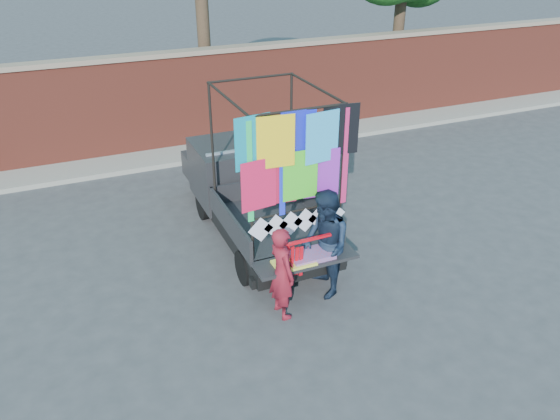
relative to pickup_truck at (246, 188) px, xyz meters
name	(u,v)px	position (x,y,z in m)	size (l,w,h in m)	color
ground	(290,280)	(-0.01, -2.21, -0.80)	(90.00, 90.00, 0.00)	#38383A
brick_wall	(184,100)	(-0.01, 4.79, 0.53)	(30.00, 0.45, 2.61)	brown
curb	(194,153)	(-0.01, 4.09, -0.74)	(30.00, 1.20, 0.12)	gray
pickup_truck	(246,188)	(0.00, 0.00, 0.00)	(1.99, 5.01, 3.15)	black
woman	(282,273)	(-0.50, -2.99, -0.02)	(0.57, 0.37, 1.55)	maroon
man	(325,245)	(0.36, -2.73, 0.13)	(0.90, 0.70, 1.85)	#152236
streamer_bundle	(299,253)	(-0.17, -2.87, 0.19)	(0.93, 0.06, 0.64)	red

